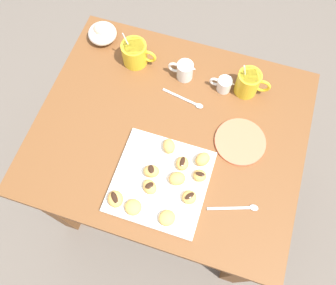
{
  "coord_description": "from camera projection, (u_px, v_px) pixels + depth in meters",
  "views": [
    {
      "loc": [
        0.15,
        -0.49,
        1.8
      ],
      "look_at": [
        0.01,
        -0.06,
        0.73
      ],
      "focal_mm": 36.45,
      "sensor_mm": 36.0,
      "label": 1
    }
  ],
  "objects": [
    {
      "name": "beignet_7",
      "position": [
        203.0,
        159.0,
        1.12
      ],
      "size": [
        0.06,
        0.07,
        0.04
      ],
      "primitive_type": "ellipsoid",
      "rotation": [
        0.0,
        0.0,
        5.7
      ],
      "color": "#DBA351",
      "rests_on": "pastry_plate_square"
    },
    {
      "name": "beignet_2",
      "position": [
        150.0,
        187.0,
        1.08
      ],
      "size": [
        0.07,
        0.06,
        0.03
      ],
      "primitive_type": "ellipsoid",
      "rotation": [
        0.0,
        0.0,
        0.92
      ],
      "color": "#DBA351",
      "rests_on": "pastry_plate_square"
    },
    {
      "name": "beignet_8",
      "position": [
        115.0,
        199.0,
        1.06
      ],
      "size": [
        0.07,
        0.07,
        0.04
      ],
      "primitive_type": "ellipsoid",
      "rotation": [
        0.0,
        0.0,
        5.31
      ],
      "color": "#DBA351",
      "rests_on": "pastry_plate_square"
    },
    {
      "name": "ground_plane",
      "position": [
        169.0,
        186.0,
        1.85
      ],
      "size": [
        8.0,
        8.0,
        0.0
      ],
      "primitive_type": "plane",
      "color": "#665B51"
    },
    {
      "name": "dining_table",
      "position": [
        170.0,
        145.0,
        1.32
      ],
      "size": [
        0.94,
        0.79,
        0.71
      ],
      "color": "brown",
      "rests_on": "ground_plane"
    },
    {
      "name": "chocolate_sauce_pitcher",
      "position": [
        224.0,
        84.0,
        1.23
      ],
      "size": [
        0.09,
        0.05,
        0.06
      ],
      "color": "white",
      "rests_on": "dining_table"
    },
    {
      "name": "chocolate_drizzle_2",
      "position": [
        149.0,
        185.0,
        1.07
      ],
      "size": [
        0.03,
        0.03,
        0.0
      ],
      "primitive_type": "ellipsoid",
      "rotation": [
        0.0,
        0.0,
        0.85
      ],
      "color": "black",
      "rests_on": "beignet_2"
    },
    {
      "name": "beignet_4",
      "position": [
        177.0,
        179.0,
        1.09
      ],
      "size": [
        0.07,
        0.06,
        0.04
      ],
      "primitive_type": "ellipsoid",
      "rotation": [
        0.0,
        0.0,
        5.17
      ],
      "color": "#DBA351",
      "rests_on": "pastry_plate_square"
    },
    {
      "name": "chocolate_drizzle_8",
      "position": [
        114.0,
        197.0,
        1.05
      ],
      "size": [
        0.04,
        0.04,
        0.0
      ],
      "primitive_type": "ellipsoid",
      "rotation": [
        0.0,
        0.0,
        5.44
      ],
      "color": "black",
      "rests_on": "beignet_8"
    },
    {
      "name": "chocolate_drizzle_0",
      "position": [
        190.0,
        196.0,
        1.05
      ],
      "size": [
        0.03,
        0.04,
        0.0
      ],
      "primitive_type": "ellipsoid",
      "rotation": [
        0.0,
        0.0,
        0.91
      ],
      "color": "black",
      "rests_on": "beignet_0"
    },
    {
      "name": "loose_spoon_near_saucer",
      "position": [
        187.0,
        101.0,
        1.24
      ],
      "size": [
        0.16,
        0.04,
        0.01
      ],
      "color": "silver",
      "rests_on": "dining_table"
    },
    {
      "name": "chocolate_drizzle_9",
      "position": [
        200.0,
        174.0,
        1.08
      ],
      "size": [
        0.03,
        0.02,
        0.0
      ],
      "primitive_type": "ellipsoid",
      "rotation": [
        0.0,
        0.0,
        0.02
      ],
      "color": "black",
      "rests_on": "beignet_9"
    },
    {
      "name": "beignet_6",
      "position": [
        151.0,
        171.0,
        1.1
      ],
      "size": [
        0.06,
        0.05,
        0.04
      ],
      "primitive_type": "ellipsoid",
      "rotation": [
        0.0,
        0.0,
        4.97
      ],
      "color": "#DBA351",
      "rests_on": "pastry_plate_square"
    },
    {
      "name": "cream_pitcher_white",
      "position": [
        184.0,
        70.0,
        1.25
      ],
      "size": [
        0.1,
        0.06,
        0.07
      ],
      "color": "white",
      "rests_on": "dining_table"
    },
    {
      "name": "beignet_3",
      "position": [
        167.0,
        218.0,
        1.04
      ],
      "size": [
        0.07,
        0.07,
        0.03
      ],
      "primitive_type": "ellipsoid",
      "rotation": [
        0.0,
        0.0,
        3.96
      ],
      "color": "#DBA351",
      "rests_on": "pastry_plate_square"
    },
    {
      "name": "beignet_1",
      "position": [
        133.0,
        207.0,
        1.06
      ],
      "size": [
        0.06,
        0.06,
        0.03
      ],
      "primitive_type": "ellipsoid",
      "rotation": [
        0.0,
        0.0,
        4.82
      ],
      "color": "#DBA351",
      "rests_on": "pastry_plate_square"
    },
    {
      "name": "beignet_0",
      "position": [
        189.0,
        197.0,
        1.07
      ],
      "size": [
        0.06,
        0.06,
        0.03
      ],
      "primitive_type": "ellipsoid",
      "rotation": [
        0.0,
        0.0,
        0.51
      ],
      "color": "#DBA351",
      "rests_on": "pastry_plate_square"
    },
    {
      "name": "chocolate_drizzle_6",
      "position": [
        151.0,
        169.0,
        1.08
      ],
      "size": [
        0.03,
        0.03,
        0.0
      ],
      "primitive_type": "ellipsoid",
      "rotation": [
        0.0,
        0.0,
        5.24
      ],
      "color": "black",
      "rests_on": "beignet_6"
    },
    {
      "name": "pastry_plate_square",
      "position": [
        161.0,
        181.0,
        1.11
      ],
      "size": [
        0.3,
        0.3,
        0.02
      ],
      "primitive_type": "cube",
      "color": "white",
      "rests_on": "dining_table"
    },
    {
      "name": "chocolate_drizzle_5",
      "position": [
        183.0,
        162.0,
        1.1
      ],
      "size": [
        0.02,
        0.03,
        0.0
      ],
      "primitive_type": "ellipsoid",
      "rotation": [
        0.0,
        0.0,
        1.6
      ],
      "color": "black",
      "rests_on": "beignet_5"
    },
    {
      "name": "saucer_coral_left",
      "position": [
        240.0,
        142.0,
        1.17
      ],
      "size": [
        0.18,
        0.18,
        0.01
      ],
      "primitive_type": "cylinder",
      "color": "#E5704C",
      "rests_on": "dining_table"
    },
    {
      "name": "coffee_mug_yellow_left",
      "position": [
        135.0,
        53.0,
        1.27
      ],
      "size": [
        0.13,
        0.09,
        0.14
      ],
      "color": "yellow",
      "rests_on": "dining_table"
    },
    {
      "name": "ice_cream_bowl",
      "position": [
        102.0,
        33.0,
        1.32
      ],
      "size": [
        0.11,
        0.11,
        0.08
      ],
      "color": "white",
      "rests_on": "dining_table"
    },
    {
      "name": "beignet_9",
      "position": [
        200.0,
        176.0,
        1.1
      ],
      "size": [
        0.05,
        0.05,
        0.03
      ],
      "primitive_type": "ellipsoid",
      "rotation": [
        0.0,
        0.0,
        0.19
      ],
      "color": "#DBA351",
      "rests_on": "pastry_plate_square"
    },
    {
      "name": "beignet_10",
      "position": [
        169.0,
        146.0,
        1.13
      ],
      "size": [
        0.06,
        0.07,
        0.04
      ],
      "primitive_type": "ellipsoid",
      "rotation": [
        0.0,
        0.0,
        5.24
      ],
      "color": "#DBA351",
      "rests_on": "pastry_plate_square"
    },
    {
      "name": "loose_spoon_by_plate",
      "position": [
        239.0,
        208.0,
        1.08
      ],
      "size": [
        0.16,
        0.06,
        0.01
      ],
      "color": "silver",
      "rests_on": "dining_table"
    },
    {
      "name": "coffee_mug_yellow_right",
      "position": [
        248.0,
        83.0,
        1.21
      ],
      "size": [
        0.12,
        0.08,
        0.15
      ],
      "color": "yellow",
      "rests_on": "dining_table"
    },
    {
      "name": "beignet_5",
      "position": [
        182.0,
        163.0,
        1.11
      ],
      "size": [
        0.05,
        0.06,
        0.03
      ],
      "primitive_type": "ellipsoid",
      "rotation": [
        0.0,
        0.0,
        1.77
      ],
      "color": "#DBA351",
      "rests_on": "pastry_plate_square"
    }
  ]
}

